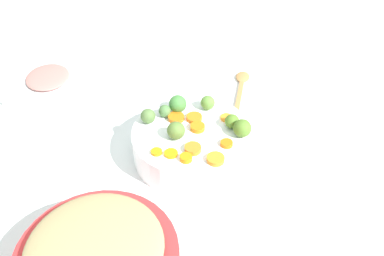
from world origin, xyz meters
TOP-DOWN VIEW (x-y plane):
  - tabletop at (0.00, 0.00)m, footprint 2.40×2.40m
  - serving_bowl_carrots at (-0.00, 0.01)m, footprint 0.28×0.28m
  - stuffing_mound at (-0.38, 0.06)m, footprint 0.23×0.23m
  - carrot_slice_0 at (0.01, -0.00)m, footprint 0.04×0.04m
  - carrot_slice_1 at (-0.06, -0.01)m, footprint 0.05×0.05m
  - carrot_slice_2 at (-0.10, -0.01)m, footprint 0.03×0.03m
  - carrot_slice_3 at (-0.09, 0.06)m, footprint 0.03×0.03m
  - carrot_slice_4 at (0.04, 0.02)m, footprint 0.05×0.05m
  - carrot_slice_5 at (0.03, 0.06)m, footprint 0.05×0.05m
  - carrot_slice_6 at (-0.08, -0.07)m, footprint 0.05×0.05m
  - carrot_slice_7 at (-0.02, -0.08)m, footprint 0.03×0.03m
  - carrot_slice_8 at (-0.09, 0.03)m, footprint 0.04×0.04m
  - carrot_slice_9 at (0.07, -0.06)m, footprint 0.04×0.04m
  - brussels_sprout_0 at (0.03, 0.09)m, footprint 0.03×0.03m
  - brussels_sprout_1 at (-0.03, 0.04)m, footprint 0.04×0.04m
  - brussels_sprout_2 at (0.04, -0.07)m, footprint 0.03×0.03m
  - brussels_sprout_3 at (0.02, -0.10)m, footprint 0.04×0.04m
  - brussels_sprout_4 at (0.10, 0.00)m, footprint 0.04×0.04m
  - brussels_sprout_5 at (0.06, 0.07)m, footprint 0.04×0.04m
  - brussels_sprout_6 at (-0.00, 0.12)m, footprint 0.04×0.04m
  - wooden_spoon at (0.32, -0.04)m, footprint 0.25×0.06m
  - ham_plate at (0.15, 0.53)m, footprint 0.28×0.28m
  - ham_slice_main at (0.17, 0.53)m, footprint 0.20×0.19m

SIDE VIEW (x-z plane):
  - tabletop at x=0.00m, z-range 0.00..0.02m
  - wooden_spoon at x=0.32m, z-range 0.02..0.03m
  - ham_plate at x=0.15m, z-range 0.02..0.03m
  - ham_slice_main at x=0.17m, z-range 0.03..0.05m
  - serving_bowl_carrots at x=0.00m, z-range 0.02..0.10m
  - carrot_slice_8 at x=-0.09m, z-range 0.10..0.10m
  - carrot_slice_9 at x=0.07m, z-range 0.10..0.10m
  - carrot_slice_3 at x=-0.09m, z-range 0.10..0.10m
  - carrot_slice_7 at x=-0.02m, z-range 0.10..0.11m
  - carrot_slice_4 at x=0.04m, z-range 0.10..0.11m
  - carrot_slice_6 at x=-0.08m, z-range 0.10..0.11m
  - carrot_slice_5 at x=0.03m, z-range 0.10..0.11m
  - carrot_slice_2 at x=-0.10m, z-range 0.10..0.11m
  - carrot_slice_0 at x=0.01m, z-range 0.10..0.11m
  - carrot_slice_1 at x=-0.06m, z-range 0.10..0.11m
  - brussels_sprout_0 at x=0.03m, z-range 0.10..0.13m
  - brussels_sprout_2 at x=0.04m, z-range 0.10..0.13m
  - brussels_sprout_4 at x=0.10m, z-range 0.10..0.13m
  - brussels_sprout_6 at x=0.00m, z-range 0.10..0.13m
  - brussels_sprout_1 at x=-0.03m, z-range 0.10..0.14m
  - brussels_sprout_3 at x=0.02m, z-range 0.10..0.14m
  - brussels_sprout_5 at x=0.06m, z-range 0.10..0.14m
  - stuffing_mound at x=-0.38m, z-range 0.12..0.16m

